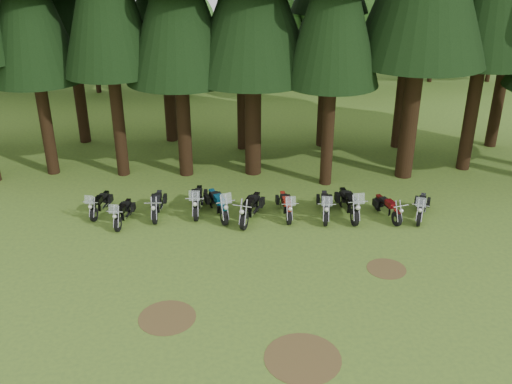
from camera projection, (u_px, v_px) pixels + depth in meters
ground at (261, 279)px, 19.61m from camera, size 120.00×120.00×0.00m
decid_1 at (16, 9)px, 39.93m from camera, size 7.91×7.69×9.88m
decid_2 at (95, 23)px, 39.60m from camera, size 6.72×6.53×8.40m
decid_3 at (178, 28)px, 40.31m from camera, size 6.12×5.95×7.65m
decid_4 at (266, 27)px, 41.67m from camera, size 5.93×5.76×7.41m
decid_5 at (360, 1)px, 40.57m from camera, size 8.45×8.21×10.56m
decid_6 at (443, 13)px, 42.41m from camera, size 7.06×6.86×8.82m
dirt_patch_0 at (167, 317)px, 17.69m from camera, size 1.80×1.80×0.01m
dirt_patch_1 at (386, 269)px, 20.22m from camera, size 1.40×1.40×0.01m
dirt_patch_2 at (303, 358)px, 16.02m from camera, size 2.20×2.20×0.01m
motorcycle_0 at (100, 204)px, 23.97m from camera, size 0.62×2.02×1.27m
motorcycle_1 at (123, 213)px, 23.19m from camera, size 0.55×2.07×1.30m
motorcycle_2 at (157, 205)px, 23.83m from camera, size 0.31×2.17×0.89m
motorcycle_3 at (198, 201)px, 24.08m from camera, size 0.45×2.36×1.48m
motorcycle_4 at (218, 205)px, 23.72m from camera, size 1.04×2.40×1.53m
motorcycle_5 at (251, 209)px, 23.41m from camera, size 0.94×2.33×0.98m
motorcycle_6 at (286, 206)px, 23.76m from camera, size 0.49×2.18×1.37m
motorcycle_7 at (325, 206)px, 23.67m from camera, size 0.54×2.29×1.43m
motorcycle_8 at (349, 204)px, 23.73m from camera, size 0.60×2.50×1.57m
motorcycle_9 at (388, 208)px, 23.61m from camera, size 0.71×2.00×0.84m
motorcycle_10 at (421, 208)px, 23.60m from camera, size 1.06×2.11×1.37m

